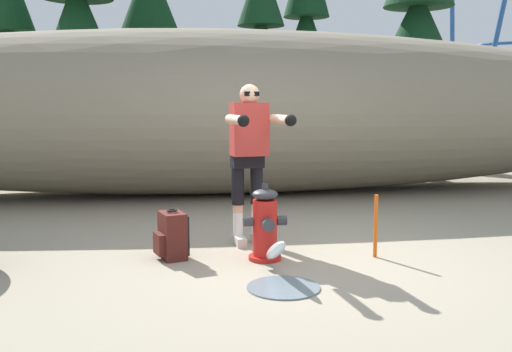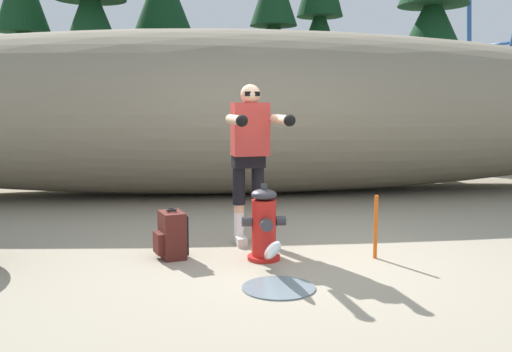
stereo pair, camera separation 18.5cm
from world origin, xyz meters
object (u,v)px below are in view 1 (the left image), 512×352
object	(u,v)px
spare_backpack	(172,236)
survey_stake	(376,226)
utility_worker	(249,144)
fire_hydrant	(265,225)

from	to	relation	value
spare_backpack	survey_stake	size ratio (longest dim) A/B	0.78
utility_worker	spare_backpack	distance (m)	1.21
survey_stake	utility_worker	bearing A→B (deg)	149.39
fire_hydrant	survey_stake	size ratio (longest dim) A/B	1.19
fire_hydrant	utility_worker	bearing A→B (deg)	96.07
utility_worker	survey_stake	distance (m)	1.49
utility_worker	survey_stake	xyz separation A→B (m)	(1.11, -0.66, -0.74)
spare_backpack	fire_hydrant	bearing A→B (deg)	151.55
survey_stake	spare_backpack	bearing A→B (deg)	172.32
survey_stake	fire_hydrant	bearing A→B (deg)	175.76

